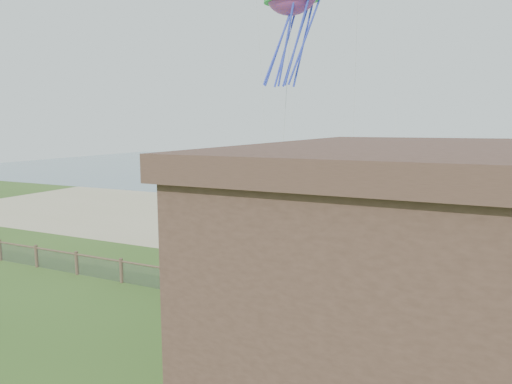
% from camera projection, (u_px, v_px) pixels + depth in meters
% --- Properties ---
extents(ground, '(160.00, 160.00, 0.00)m').
position_uv_depth(ground, '(140.00, 366.00, 14.88)').
color(ground, '#31501B').
rests_on(ground, ground).
extents(sand_beach, '(72.00, 20.00, 0.02)m').
position_uv_depth(sand_beach, '(328.00, 229.00, 34.61)').
color(sand_beach, tan).
rests_on(sand_beach, ground).
extents(ocean, '(160.00, 68.00, 0.02)m').
position_uv_depth(ocean, '(404.00, 174.00, 74.08)').
color(ocean, slate).
rests_on(ocean, ground).
extents(chainlink_fence, '(36.20, 0.20, 1.25)m').
position_uv_depth(chainlink_fence, '(227.00, 290.00, 20.18)').
color(chainlink_fence, '#4C372B').
rests_on(chainlink_fence, ground).
extents(picnic_table, '(1.94, 1.63, 0.72)m').
position_uv_depth(picnic_table, '(361.00, 329.00, 16.76)').
color(picnic_table, brown).
rests_on(picnic_table, ground).
extents(octopus_kite, '(3.47, 2.63, 6.65)m').
position_uv_depth(octopus_kite, '(291.00, 26.00, 25.21)').
color(octopus_kite, '#FF5128').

